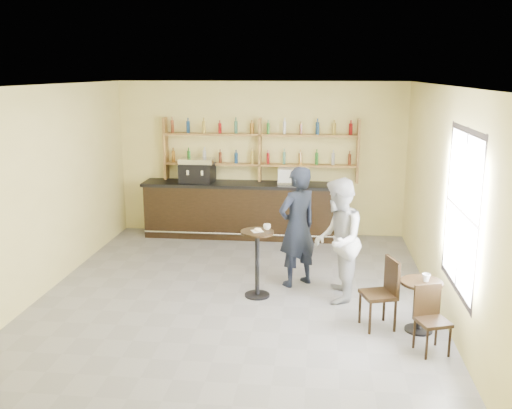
# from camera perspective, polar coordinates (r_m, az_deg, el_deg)

# --- Properties ---
(floor) EXTENTS (7.00, 7.00, 0.00)m
(floor) POSITION_cam_1_polar(r_m,az_deg,el_deg) (9.05, -1.84, -8.86)
(floor) COLOR slate
(floor) RESTS_ON ground
(ceiling) EXTENTS (7.00, 7.00, 0.00)m
(ceiling) POSITION_cam_1_polar(r_m,az_deg,el_deg) (8.39, -2.00, 11.84)
(ceiling) COLOR white
(ceiling) RESTS_ON wall_back
(wall_back) EXTENTS (7.00, 0.00, 7.00)m
(wall_back) POSITION_cam_1_polar(r_m,az_deg,el_deg) (12.00, 0.47, 4.59)
(wall_back) COLOR #F1E289
(wall_back) RESTS_ON floor
(wall_front) EXTENTS (7.00, 0.00, 7.00)m
(wall_front) POSITION_cam_1_polar(r_m,az_deg,el_deg) (5.27, -7.37, -6.90)
(wall_front) COLOR #F1E289
(wall_front) RESTS_ON floor
(wall_left) EXTENTS (0.00, 7.00, 7.00)m
(wall_left) POSITION_cam_1_polar(r_m,az_deg,el_deg) (9.48, -20.18, 1.45)
(wall_left) COLOR #F1E289
(wall_left) RESTS_ON floor
(wall_right) EXTENTS (0.00, 7.00, 7.00)m
(wall_right) POSITION_cam_1_polar(r_m,az_deg,el_deg) (8.68, 18.09, 0.58)
(wall_right) COLOR #F1E289
(wall_right) RESTS_ON floor
(window_pane) EXTENTS (0.00, 2.00, 2.00)m
(window_pane) POSITION_cam_1_polar(r_m,az_deg,el_deg) (7.52, 19.89, -0.67)
(window_pane) COLOR white
(window_pane) RESTS_ON wall_right
(window_frame) EXTENTS (0.04, 1.70, 2.10)m
(window_frame) POSITION_cam_1_polar(r_m,az_deg,el_deg) (7.52, 19.85, -0.66)
(window_frame) COLOR black
(window_frame) RESTS_ON wall_right
(shelf_unit) EXTENTS (4.00, 0.26, 1.40)m
(shelf_unit) POSITION_cam_1_polar(r_m,az_deg,el_deg) (11.84, 0.41, 5.50)
(shelf_unit) COLOR brown
(shelf_unit) RESTS_ON wall_back
(liquor_bottles) EXTENTS (3.68, 0.10, 1.00)m
(liquor_bottles) POSITION_cam_1_polar(r_m,az_deg,el_deg) (11.82, 0.41, 6.32)
(liquor_bottles) COLOR #8C5919
(liquor_bottles) RESTS_ON shelf_unit
(bar_counter) EXTENTS (4.23, 0.83, 1.15)m
(bar_counter) POSITION_cam_1_polar(r_m,az_deg,el_deg) (11.89, -1.12, -0.54)
(bar_counter) COLOR black
(bar_counter) RESTS_ON floor
(espresso_machine) EXTENTS (0.74, 0.52, 0.49)m
(espresso_machine) POSITION_cam_1_polar(r_m,az_deg,el_deg) (11.89, -5.89, 3.43)
(espresso_machine) COLOR black
(espresso_machine) RESTS_ON bar_counter
(pastry_case) EXTENTS (0.60, 0.50, 0.32)m
(pastry_case) POSITION_cam_1_polar(r_m,az_deg,el_deg) (11.65, 3.54, 2.85)
(pastry_case) COLOR silver
(pastry_case) RESTS_ON bar_counter
(pedestal_table) EXTENTS (0.61, 0.61, 1.05)m
(pedestal_table) POSITION_cam_1_polar(r_m,az_deg,el_deg) (8.76, 0.12, -5.96)
(pedestal_table) COLOR black
(pedestal_table) RESTS_ON floor
(napkin) EXTENTS (0.22, 0.22, 0.00)m
(napkin) POSITION_cam_1_polar(r_m,az_deg,el_deg) (8.60, 0.12, -2.66)
(napkin) COLOR white
(napkin) RESTS_ON pedestal_table
(donut) EXTENTS (0.15, 0.15, 0.04)m
(donut) POSITION_cam_1_polar(r_m,az_deg,el_deg) (8.59, 0.18, -2.54)
(donut) COLOR #E1B052
(donut) RESTS_ON napkin
(cup_pedestal) EXTENTS (0.11, 0.11, 0.09)m
(cup_pedestal) POSITION_cam_1_polar(r_m,az_deg,el_deg) (8.67, 1.11, -2.24)
(cup_pedestal) COLOR white
(cup_pedestal) RESTS_ON pedestal_table
(man_main) EXTENTS (0.84, 0.81, 1.95)m
(man_main) POSITION_cam_1_polar(r_m,az_deg,el_deg) (9.12, 4.15, -2.24)
(man_main) COLOR black
(man_main) RESTS_ON floor
(cafe_table) EXTENTS (0.64, 0.64, 0.70)m
(cafe_table) POSITION_cam_1_polar(r_m,az_deg,el_deg) (8.00, 16.08, -9.74)
(cafe_table) COLOR black
(cafe_table) RESTS_ON floor
(cup_cafe) EXTENTS (0.11, 0.11, 0.10)m
(cup_cafe) POSITION_cam_1_polar(r_m,az_deg,el_deg) (7.86, 16.63, -7.02)
(cup_cafe) COLOR white
(cup_cafe) RESTS_ON cafe_table
(chair_west) EXTENTS (0.53, 0.53, 0.97)m
(chair_west) POSITION_cam_1_polar(r_m,az_deg,el_deg) (7.92, 12.12, -8.73)
(chair_west) COLOR black
(chair_west) RESTS_ON floor
(chair_south) EXTENTS (0.46, 0.46, 0.84)m
(chair_south) POSITION_cam_1_polar(r_m,az_deg,el_deg) (7.44, 17.27, -11.06)
(chair_south) COLOR black
(chair_south) RESTS_ON floor
(patron_second) EXTENTS (0.78, 0.96, 1.87)m
(patron_second) POSITION_cam_1_polar(r_m,az_deg,el_deg) (8.60, 8.17, -3.57)
(patron_second) COLOR #A2A3A8
(patron_second) RESTS_ON floor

